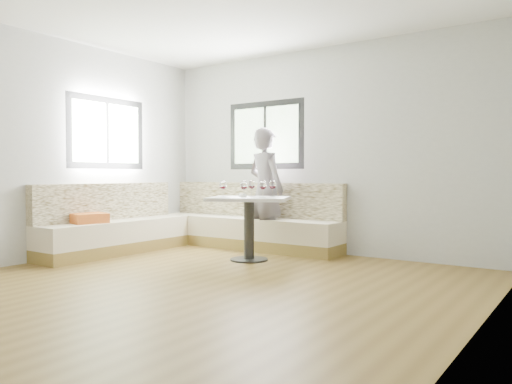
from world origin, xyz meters
TOP-DOWN VIEW (x-y plane):
  - room at (-0.08, 0.08)m, footprint 5.01×5.01m
  - banquette at (-1.59, 1.62)m, footprint 2.90×2.80m
  - table at (-0.42, 1.40)m, footprint 1.18×1.08m
  - person at (-0.68, 2.17)m, footprint 0.71×0.56m
  - olive_ramekin at (-0.53, 1.43)m, footprint 0.09×0.09m
  - wine_glass_a at (-0.64, 1.17)m, footprint 0.09×0.09m
  - wine_glass_b at (-0.37, 1.23)m, footprint 0.09×0.09m
  - wine_glass_c at (-0.21, 1.40)m, footprint 0.09×0.09m
  - wine_glass_d at (-0.47, 1.54)m, footprint 0.09×0.09m
  - wine_glass_e at (-0.21, 1.62)m, footprint 0.09×0.09m

SIDE VIEW (x-z plane):
  - banquette at x=-1.59m, z-range -0.14..0.81m
  - table at x=-0.42m, z-range 0.20..0.99m
  - olive_ramekin at x=-0.53m, z-range 0.79..0.83m
  - person at x=-0.68m, z-range 0.00..1.72m
  - wine_glass_a at x=-0.64m, z-range 0.83..1.04m
  - wine_glass_b at x=-0.37m, z-range 0.83..1.04m
  - wine_glass_c at x=-0.21m, z-range 0.83..1.04m
  - wine_glass_d at x=-0.47m, z-range 0.83..1.04m
  - wine_glass_e at x=-0.21m, z-range 0.83..1.04m
  - room at x=-0.08m, z-range 0.01..2.82m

